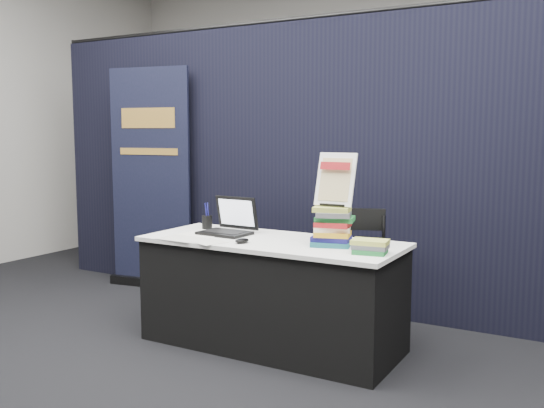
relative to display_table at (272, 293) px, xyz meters
The scene contains 15 objects.
floor 0.67m from the display_table, 90.00° to the right, with size 8.00×8.00×0.00m, color black.
wall_back 3.71m from the display_table, 90.00° to the left, with size 8.00×0.02×3.50m, color #B5B1AB.
drape_partition 1.33m from the display_table, 90.00° to the left, with size 6.00×0.08×2.40m, color black.
display_table is the anchor object (origin of this frame).
laptop 0.59m from the display_table, behind, with size 0.36×0.30×0.27m.
mouse 0.46m from the display_table, 116.57° to the right, with size 0.07×0.11×0.03m, color black.
brochure_left 0.67m from the display_table, behind, with size 0.29×0.21×0.00m, color white.
brochure_mid 0.73m from the display_table, 153.82° to the right, with size 0.29×0.21×0.00m, color silver.
brochure_right 0.58m from the display_table, 140.56° to the right, with size 0.25×0.18×0.00m, color silver.
pen_cup 0.81m from the display_table, 165.55° to the left, with size 0.08×0.08×0.10m, color black.
book_stack_tall 0.68m from the display_table, ahead, with size 0.27×0.24×0.26m.
book_stack_short 0.88m from the display_table, ahead, with size 0.22×0.18×0.09m.
info_sign 0.92m from the display_table, ahead, with size 0.27×0.14×0.36m.
pullup_banner 2.07m from the display_table, 155.05° to the left, with size 0.89×0.24×2.08m.
stacking_chair 0.60m from the display_table, 47.85° to the left, with size 0.52×0.53×0.93m.
Camera 1 is at (2.04, -3.00, 1.48)m, focal length 40.00 mm.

